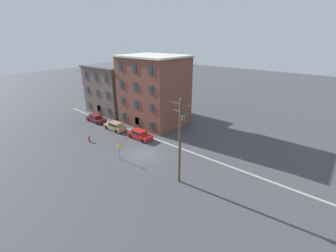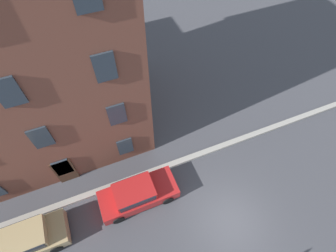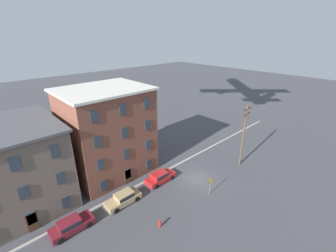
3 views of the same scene
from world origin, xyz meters
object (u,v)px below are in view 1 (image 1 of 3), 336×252
at_px(caution_sign, 119,148).
at_px(car_tan, 115,126).
at_px(car_maroon, 96,118).
at_px(car_red, 140,134).
at_px(fire_hydrant, 89,139).
at_px(utility_pole, 180,138).

bearing_deg(caution_sign, car_tan, 145.25).
bearing_deg(car_maroon, car_red, 0.12).
height_order(car_red, fire_hydrant, car_red).
distance_m(car_tan, caution_sign, 10.99).
xyz_separation_m(car_red, caution_sign, (2.87, -6.46, 0.98)).
bearing_deg(car_red, car_tan, -177.93).
height_order(car_maroon, car_red, same).
bearing_deg(car_red, utility_pole, -23.38).
bearing_deg(utility_pole, car_tan, 164.57).
xyz_separation_m(car_maroon, car_tan, (6.30, -0.19, 0.00)).
bearing_deg(car_red, car_maroon, -179.88).
xyz_separation_m(car_tan, utility_pole, (18.33, -5.06, 4.79)).
bearing_deg(utility_pole, fire_hydrant, -177.59).
distance_m(car_tan, fire_hydrant, 5.86).
xyz_separation_m(car_tan, fire_hydrant, (0.82, -5.79, -0.27)).
bearing_deg(car_tan, fire_hydrant, -81.96).
bearing_deg(fire_hydrant, utility_pole, 2.41).
bearing_deg(car_tan, car_maroon, 178.23).
xyz_separation_m(caution_sign, utility_pole, (9.33, 1.18, 3.81)).
distance_m(car_maroon, car_red, 12.42).
xyz_separation_m(car_tan, car_red, (6.12, 0.22, 0.00)).
bearing_deg(car_maroon, caution_sign, -22.81).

